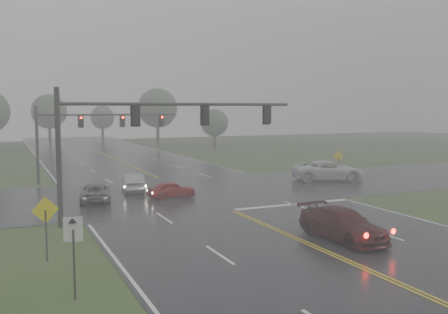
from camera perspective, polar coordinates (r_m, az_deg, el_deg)
name	(u,v)px	position (r m, az deg, el deg)	size (l,w,h in m)	color
ground	(400,285)	(19.61, 19.52, -13.62)	(180.00, 180.00, 0.00)	#2C401B
main_road	(199,196)	(36.28, -2.88, -4.48)	(18.00, 160.00, 0.02)	black
cross_street	(189,192)	(38.13, -3.98, -4.00)	(120.00, 14.00, 0.02)	black
stop_bar	(293,205)	(33.34, 7.93, -5.43)	(8.50, 0.50, 0.01)	silver
sedan_maroon	(342,240)	(25.11, 13.36, -9.20)	(2.08, 5.13, 1.49)	#34090B
sedan_red	(172,198)	(35.66, -5.98, -4.68)	(1.37, 3.42, 1.16)	#9D0E0E
sedan_silver	(133,192)	(38.77, -10.36, -3.91)	(1.47, 4.21, 1.39)	#95979B
car_grey	(96,201)	(35.47, -14.47, -4.89)	(2.00, 4.33, 1.20)	#55585C
pickup_white	(328,180)	(44.91, 11.81, -2.64)	(2.89, 6.26, 1.74)	silver
signal_gantry_near	(140,128)	(28.40, -9.63, 3.33)	(14.13, 0.33, 7.46)	black
signal_gantry_far	(83,128)	(44.73, -15.79, 3.18)	(12.14, 0.33, 6.55)	black
sign_diamond_west	(46,218)	(22.06, -19.72, -6.54)	(1.11, 0.29, 2.72)	black
sign_arrow_white	(73,242)	(17.41, -16.83, -9.29)	(0.61, 0.19, 2.79)	black
sign_diamond_east	(338,159)	(46.85, 12.94, -0.26)	(1.03, 0.24, 2.50)	black
tree_ne_a	(158,108)	(84.37, -7.60, 5.57)	(6.59, 6.59, 9.68)	#382B25
tree_n_mid	(49,112)	(91.19, -19.35, 4.92)	(5.97, 5.97, 8.77)	#382B25
tree_e_near	(214,123)	(77.23, -1.10, 3.92)	(4.24, 4.24, 6.23)	#382B25
tree_n_far	(102,117)	(102.61, -13.73, 4.41)	(4.68, 4.68, 6.87)	#382B25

